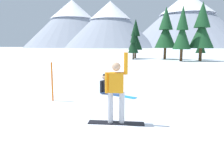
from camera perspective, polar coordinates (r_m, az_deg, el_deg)
The scene contains 13 objects.
ground_plane at distance 6.20m, azimuth 25.78°, elevation -13.41°, with size 800.00×800.00×0.00m, color silver.
snowboarder_foreground at distance 5.68m, azimuth 1.18°, elevation -4.54°, with size 1.59×0.31×2.01m.
snowboarder_midground at distance 9.35m, azimuth -1.18°, elevation -3.54°, with size 1.71×1.23×0.92m.
trail_marker_pole at distance 8.42m, azimuth -16.37°, elevation -1.96°, with size 0.06×0.06×1.54m, color orange.
pine_tree_short at distance 36.54m, azimuth 6.59°, elevation 10.35°, with size 2.46×2.46×6.85m.
pine_tree_tall at distance 31.10m, azimuth 19.04°, elevation 11.33°, with size 2.53×2.53×7.77m.
pine_tree_young at distance 35.13m, azimuth 14.77°, elevation 11.68°, with size 3.47×3.47×8.45m.
pine_tree_twin at distance 32.62m, azimuth 23.79°, elevation 11.58°, with size 3.47×3.47×8.44m.
pine_tree_leaning at distance 33.57m, azimuth 6.00°, elevation 8.65°, with size 1.70×1.70×4.77m.
pine_tree_broad at distance 36.48m, azimuth 23.59°, elevation 7.96°, with size 1.58×1.58×4.75m.
peak_central_summit at distance 279.07m, azimuth -10.97°, elevation 13.95°, with size 123.83×123.83×61.13m.
peak_east_ridge at distance 231.42m, azimuth -0.46°, elevation 13.99°, with size 102.28×102.28×50.61m.
peak_west_ridge at distance 269.62m, azimuth 20.07°, elevation 14.26°, with size 145.16×145.16×64.95m.
Camera 1 is at (-2.03, -5.44, 2.18)m, focal length 32.73 mm.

